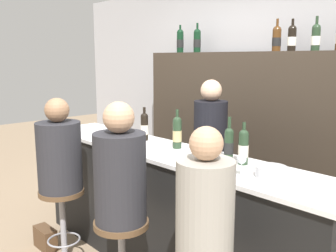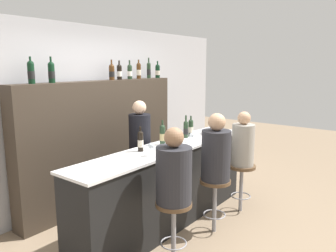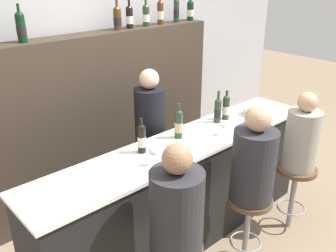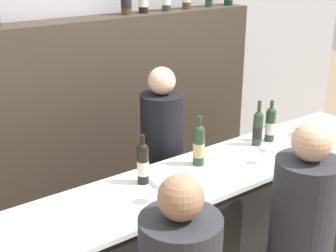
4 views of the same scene
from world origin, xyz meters
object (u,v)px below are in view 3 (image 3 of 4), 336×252
object	(u,v)px
wine_bottle_backbar_5	(160,12)
bar_stool_right	(295,181)
wine_bottle_counter_2	(218,110)
wine_bottle_backbar_3	(129,17)
wine_glass_1	(223,126)
wine_bottle_backbar_7	(190,10)
guest_seated_left	(177,206)
wine_bottle_counter_3	(226,107)
wine_bottle_counter_1	(179,124)
metal_bowl	(252,112)
wine_glass_2	(254,112)
wine_bottle_backbar_4	(146,15)
guest_seated_right	(302,137)
wine_glass_0	(153,152)
bartender	(151,152)
guest_seated_middle	(254,161)
wine_bottle_backbar_6	(176,10)
wine_bottle_counter_0	(142,138)
wine_bottle_backbar_1	(21,27)
wine_bottle_backbar_2	(117,18)
bar_stool_middle	(248,213)

from	to	relation	value
wine_bottle_backbar_5	bar_stool_right	distance (m)	2.29
wine_bottle_counter_2	bar_stool_right	distance (m)	1.01
wine_bottle_backbar_3	wine_bottle_backbar_5	world-z (taller)	wine_bottle_backbar_5
bar_stool_right	wine_glass_1	bearing A→B (deg)	140.74
wine_bottle_backbar_7	wine_glass_1	size ratio (longest dim) A/B	2.26
wine_bottle_backbar_3	guest_seated_left	bearing A→B (deg)	-119.58
wine_bottle_counter_3	wine_bottle_backbar_3	world-z (taller)	wine_bottle_backbar_3
wine_bottle_counter_1	metal_bowl	size ratio (longest dim) A/B	1.64
wine_glass_2	wine_bottle_backbar_4	bearing A→B (deg)	99.29
wine_bottle_backbar_3	guest_seated_right	bearing A→B (deg)	-73.01
wine_glass_0	bartender	distance (m)	0.89
wine_bottle_counter_2	wine_bottle_backbar_5	world-z (taller)	wine_bottle_backbar_5
bartender	wine_bottle_counter_3	bearing A→B (deg)	-32.45
guest_seated_middle	wine_bottle_backbar_6	bearing A→B (deg)	64.41
wine_bottle_counter_2	guest_seated_right	bearing A→B (deg)	-61.12
wine_bottle_counter_0	guest_seated_right	distance (m)	1.48
wine_bottle_backbar_6	metal_bowl	world-z (taller)	wine_bottle_backbar_6
wine_glass_1	bar_stool_right	distance (m)	0.94
metal_bowl	wine_bottle_counter_0	bearing A→B (deg)	175.21
wine_bottle_backbar_6	bartender	distance (m)	1.73
wine_bottle_counter_3	wine_bottle_backbar_4	bearing A→B (deg)	93.72
wine_bottle_backbar_1	wine_bottle_backbar_3	size ratio (longest dim) A/B	1.12
wine_bottle_backbar_4	wine_glass_1	distance (m)	1.58
wine_bottle_counter_2	metal_bowl	distance (m)	0.43
wine_bottle_backbar_3	bartender	xyz separation A→B (m)	(-0.34, -0.71, -1.20)
wine_glass_1	wine_glass_2	world-z (taller)	wine_glass_2
wine_bottle_counter_0	wine_bottle_backbar_4	distance (m)	1.67
wine_bottle_backbar_2	bar_stool_right	size ratio (longest dim) A/B	0.44
bar_stool_middle	bartender	size ratio (longest dim) A/B	0.43
guest_seated_left	wine_bottle_counter_1	bearing A→B (deg)	45.48
wine_bottle_counter_0	wine_bottle_backbar_7	xyz separation A→B (m)	(1.66, 1.11, 0.77)
wine_bottle_backbar_7	guest_seated_middle	world-z (taller)	wine_bottle_backbar_7
wine_glass_1	wine_bottle_backbar_5	bearing A→B (deg)	71.61
wine_bottle_backbar_4	bar_stool_middle	xyz separation A→B (m)	(-0.41, -1.80, -1.40)
wine_glass_0	wine_bottle_backbar_5	bearing A→B (deg)	46.86
wine_bottle_backbar_3	wine_bottle_backbar_2	bearing A→B (deg)	-180.00
wine_bottle_counter_0	bartender	world-z (taller)	bartender
wine_bottle_counter_2	bar_stool_middle	size ratio (longest dim) A/B	0.47
wine_bottle_backbar_4	wine_bottle_backbar_6	size ratio (longest dim) A/B	0.86
wine_bottle_counter_1	wine_glass_2	size ratio (longest dim) A/B	2.28
wine_glass_0	wine_bottle_backbar_2	bearing A→B (deg)	63.38
bar_stool_right	guest_seated_middle	bearing A→B (deg)	-180.00
wine_glass_2	bar_stool_right	xyz separation A→B (m)	(0.11, -0.46, -0.61)
wine_bottle_backbar_1	wine_bottle_backbar_2	bearing A→B (deg)	-0.00
wine_bottle_backbar_1	bar_stool_middle	size ratio (longest dim) A/B	0.48
wine_bottle_backbar_1	wine_bottle_backbar_7	xyz separation A→B (m)	(2.06, 0.00, -0.01)
wine_glass_2	bar_stool_middle	xyz separation A→B (m)	(-0.63, -0.46, -0.61)
wine_bottle_backbar_5	guest_seated_right	distance (m)	2.04
wine_bottle_counter_0	wine_bottle_backbar_3	size ratio (longest dim) A/B	1.03
wine_glass_1	bar_stool_middle	distance (m)	0.77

